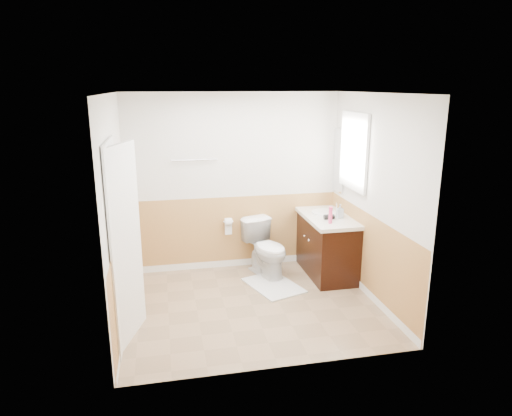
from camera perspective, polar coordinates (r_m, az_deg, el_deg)
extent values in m
plane|color=#8C7051|center=(5.69, -0.48, -11.97)|extent=(3.00, 3.00, 0.00)
plane|color=white|center=(5.07, -0.55, 14.11)|extent=(3.00, 3.00, 0.00)
plane|color=silver|center=(6.49, -2.76, 3.16)|extent=(3.00, 0.00, 3.00)
plane|color=silver|center=(4.03, 3.11, -4.29)|extent=(3.00, 0.00, 3.00)
plane|color=silver|center=(5.17, -17.04, -0.57)|extent=(0.00, 3.00, 3.00)
plane|color=silver|center=(5.71, 14.41, 1.07)|extent=(0.00, 3.00, 3.00)
plane|color=tan|center=(6.67, -2.66, -3.18)|extent=(3.00, 0.00, 3.00)
plane|color=tan|center=(4.34, 2.93, -13.62)|extent=(3.00, 0.00, 3.00)
plane|color=tan|center=(5.41, -16.31, -8.23)|extent=(0.00, 2.60, 2.60)
plane|color=tan|center=(5.93, 13.83, -5.98)|extent=(0.00, 2.60, 2.60)
imported|color=white|center=(6.39, 1.34, -5.05)|extent=(0.65, 0.86, 0.77)
cube|color=silver|center=(6.17, 2.17, -9.60)|extent=(0.78, 0.93, 0.02)
cube|color=black|center=(6.49, 8.81, -4.79)|extent=(0.55, 1.10, 0.80)
sphere|color=silver|center=(6.26, 6.60, -4.02)|extent=(0.03, 0.03, 0.03)
sphere|color=silver|center=(6.44, 6.04, -3.46)|extent=(0.03, 0.03, 0.03)
cube|color=silver|center=(6.36, 8.87, -1.19)|extent=(0.60, 1.15, 0.05)
cylinder|color=white|center=(6.49, 8.51, -0.53)|extent=(0.36, 0.36, 0.02)
cylinder|color=silver|center=(6.54, 10.01, 0.06)|extent=(0.02, 0.02, 0.14)
cylinder|color=#EE3D78|center=(5.99, 9.24, -0.89)|extent=(0.05, 0.05, 0.22)
imported|color=#8F9AA1|center=(6.27, 10.39, -0.37)|extent=(0.09, 0.10, 0.19)
cylinder|color=black|center=(6.18, 9.07, -1.09)|extent=(0.14, 0.07, 0.07)
cylinder|color=black|center=(6.25, 8.54, -1.17)|extent=(0.03, 0.03, 0.07)
cube|color=silver|center=(6.63, 10.25, 5.84)|extent=(0.02, 0.35, 0.90)
cube|color=white|center=(6.13, 12.06, 6.91)|extent=(0.04, 0.80, 1.00)
cube|color=white|center=(6.14, 12.20, 6.91)|extent=(0.01, 0.70, 0.90)
cube|color=white|center=(4.80, -16.09, -4.56)|extent=(0.29, 0.78, 2.04)
cube|color=white|center=(4.80, -17.00, -4.49)|extent=(0.02, 0.92, 2.10)
sphere|color=silver|center=(5.13, -15.12, -4.06)|extent=(0.06, 0.06, 0.06)
cylinder|color=silver|center=(6.31, -7.69, 5.94)|extent=(0.62, 0.02, 0.02)
cylinder|color=silver|center=(6.54, -3.47, -1.73)|extent=(0.14, 0.02, 0.02)
cylinder|color=white|center=(6.54, -3.47, -1.73)|extent=(0.10, 0.11, 0.11)
cube|color=white|center=(6.57, -3.45, -2.65)|extent=(0.10, 0.01, 0.16)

